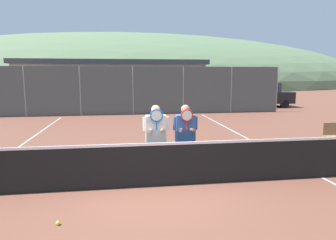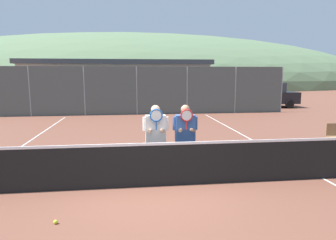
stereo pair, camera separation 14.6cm
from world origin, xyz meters
name	(u,v)px [view 2 (the right image)]	position (x,y,z in m)	size (l,w,h in m)	color
ground_plane	(150,186)	(0.00, 0.00, 0.00)	(120.00, 120.00, 0.00)	brown
hill_distant	(132,85)	(0.00, 59.71, 0.00)	(107.26, 59.59, 20.86)	#5B7551
clubhouse_building	(118,81)	(-1.40, 19.86, 1.78)	(15.23, 5.50, 3.52)	beige
fence_back	(137,91)	(0.00, 11.69, 1.42)	(18.24, 0.06, 2.84)	gray
tennis_net	(150,164)	(0.00, 0.00, 0.50)	(10.86, 0.09, 1.07)	gray
court_line_left_sideline	(8,155)	(-4.04, 3.00, 0.00)	(0.05, 16.00, 0.01)	white
court_line_right_sideline	(266,147)	(4.04, 3.00, 0.00)	(0.05, 16.00, 0.01)	white
player_leftmost	(156,134)	(0.19, 0.67, 1.01)	(0.60, 0.34, 1.70)	#56565B
player_center_left	(185,134)	(0.89, 0.66, 1.01)	(0.59, 0.34, 1.70)	white
car_far_left	(43,97)	(-6.07, 14.39, 0.89)	(4.40, 1.99, 1.74)	#285638
car_left_of_center	(120,96)	(-1.06, 14.50, 0.89)	(4.37, 1.95, 1.73)	#285638
car_center	(193,96)	(3.94, 14.15, 0.86)	(4.40, 1.97, 1.67)	slate
car_right_of_center	(263,95)	(9.16, 14.45, 0.91)	(4.79, 2.02, 1.78)	black
tennis_ball_on_court	(56,222)	(-1.63, -1.44, 0.03)	(0.07, 0.07, 0.07)	#CCDB33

